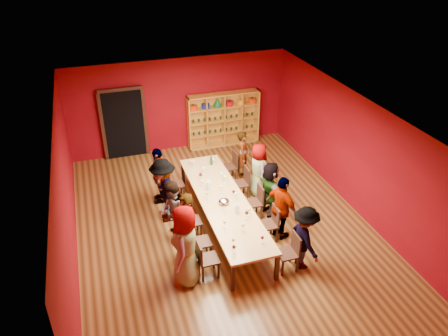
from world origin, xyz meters
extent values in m
cube|color=#593617|center=(0.00, 0.00, -0.01)|extent=(7.10, 9.10, 0.02)
cube|color=maroon|center=(0.00, 4.51, 1.50)|extent=(7.10, 0.02, 3.00)
cube|color=maroon|center=(0.00, -4.51, 1.50)|extent=(7.10, 0.02, 3.00)
cube|color=maroon|center=(-3.51, 0.00, 1.50)|extent=(0.02, 9.10, 3.00)
cube|color=maroon|center=(3.51, 0.00, 1.50)|extent=(0.02, 9.10, 3.00)
cube|color=white|center=(0.00, 0.00, 3.01)|extent=(7.10, 9.10, 0.02)
cube|color=tan|center=(0.00, 0.00, 0.72)|extent=(1.10, 4.50, 0.06)
cube|color=black|center=(-0.49, -2.17, 0.34)|extent=(0.08, 0.08, 0.69)
cube|color=black|center=(-0.49, 2.17, 0.34)|extent=(0.08, 0.08, 0.69)
cube|color=black|center=(0.49, -2.17, 0.34)|extent=(0.08, 0.08, 0.69)
cube|color=black|center=(0.49, 2.17, 0.34)|extent=(0.08, 0.08, 0.69)
cube|color=black|center=(-1.80, 4.44, 1.10)|extent=(1.20, 0.14, 2.20)
cube|color=black|center=(-1.80, 4.37, 2.25)|extent=(1.32, 0.06, 0.10)
cube|color=black|center=(-2.45, 4.37, 1.10)|extent=(0.10, 0.06, 2.20)
cube|color=black|center=(-1.15, 4.37, 1.10)|extent=(0.10, 0.06, 2.20)
cube|color=gold|center=(0.22, 4.28, 0.90)|extent=(0.04, 0.40, 1.80)
cube|color=gold|center=(2.58, 4.28, 0.90)|extent=(0.04, 0.40, 1.80)
cube|color=gold|center=(1.40, 4.28, 1.78)|extent=(2.40, 0.40, 0.04)
cube|color=gold|center=(1.40, 4.28, 0.02)|extent=(2.40, 0.40, 0.04)
cube|color=gold|center=(1.40, 4.47, 0.90)|extent=(2.40, 0.02, 1.80)
cube|color=gold|center=(1.40, 4.28, 0.45)|extent=(2.36, 0.38, 0.03)
cube|color=gold|center=(1.40, 4.28, 0.90)|extent=(2.36, 0.38, 0.03)
cube|color=gold|center=(1.40, 4.28, 1.35)|extent=(2.36, 0.38, 0.03)
cube|color=gold|center=(0.80, 4.28, 0.90)|extent=(0.03, 0.38, 1.76)
cube|color=gold|center=(1.40, 4.28, 0.90)|extent=(0.03, 0.38, 1.76)
cube|color=gold|center=(2.00, 4.28, 0.90)|extent=(0.03, 0.38, 1.76)
cylinder|color=#E9420D|center=(0.40, 4.28, 1.44)|extent=(0.26, 0.26, 0.15)
sphere|color=black|center=(0.40, 4.28, 1.53)|extent=(0.05, 0.05, 0.05)
cylinder|color=navy|center=(0.80, 4.28, 1.44)|extent=(0.26, 0.26, 0.15)
sphere|color=black|center=(0.80, 4.28, 1.53)|extent=(0.05, 0.05, 0.05)
cylinder|color=#1B6E36|center=(1.20, 4.28, 1.41)|extent=(0.26, 0.26, 0.08)
cone|color=#1B6E36|center=(1.20, 4.28, 1.56)|extent=(0.24, 0.24, 0.22)
cylinder|color=#AD1320|center=(1.60, 4.28, 1.44)|extent=(0.26, 0.26, 0.15)
sphere|color=black|center=(1.60, 4.28, 1.53)|extent=(0.05, 0.05, 0.05)
cylinder|color=gold|center=(2.00, 4.28, 1.44)|extent=(0.26, 0.26, 0.15)
sphere|color=black|center=(2.00, 4.28, 1.53)|extent=(0.05, 0.05, 0.05)
cylinder|color=#E9420D|center=(2.40, 4.28, 1.44)|extent=(0.26, 0.26, 0.15)
sphere|color=black|center=(2.40, 4.28, 1.53)|extent=(0.05, 0.05, 0.05)
cylinder|color=black|center=(0.38, 4.28, 0.52)|extent=(0.07, 0.07, 0.10)
cylinder|color=black|center=(0.56, 4.28, 0.52)|extent=(0.07, 0.07, 0.10)
cylinder|color=black|center=(0.75, 4.28, 0.52)|extent=(0.07, 0.07, 0.10)
cylinder|color=black|center=(0.93, 4.28, 0.52)|extent=(0.07, 0.07, 0.10)
cylinder|color=black|center=(1.12, 4.28, 0.52)|extent=(0.07, 0.07, 0.10)
cylinder|color=black|center=(1.30, 4.28, 0.52)|extent=(0.07, 0.07, 0.10)
cylinder|color=black|center=(1.49, 4.28, 0.52)|extent=(0.07, 0.07, 0.10)
cylinder|color=black|center=(1.67, 4.28, 0.52)|extent=(0.07, 0.07, 0.10)
cylinder|color=black|center=(1.86, 4.28, 0.52)|extent=(0.07, 0.07, 0.10)
cylinder|color=black|center=(2.04, 4.28, 0.52)|extent=(0.07, 0.07, 0.10)
cylinder|color=black|center=(2.23, 4.28, 0.52)|extent=(0.07, 0.07, 0.10)
cylinder|color=black|center=(2.42, 4.28, 0.52)|extent=(0.07, 0.07, 0.10)
cylinder|color=black|center=(0.38, 4.28, 0.97)|extent=(0.07, 0.07, 0.10)
cylinder|color=black|center=(0.56, 4.28, 0.97)|extent=(0.07, 0.07, 0.10)
cylinder|color=black|center=(0.75, 4.28, 0.97)|extent=(0.07, 0.07, 0.10)
cylinder|color=black|center=(0.93, 4.28, 0.97)|extent=(0.07, 0.07, 0.10)
cylinder|color=black|center=(1.12, 4.28, 0.97)|extent=(0.07, 0.07, 0.10)
cylinder|color=black|center=(1.30, 4.28, 0.97)|extent=(0.07, 0.07, 0.10)
cylinder|color=black|center=(1.49, 4.28, 0.97)|extent=(0.07, 0.07, 0.10)
cylinder|color=black|center=(1.67, 4.28, 0.97)|extent=(0.07, 0.07, 0.10)
cylinder|color=black|center=(1.86, 4.28, 0.97)|extent=(0.07, 0.07, 0.10)
cylinder|color=black|center=(2.04, 4.28, 0.97)|extent=(0.07, 0.07, 0.10)
cylinder|color=black|center=(2.23, 4.28, 0.97)|extent=(0.07, 0.07, 0.10)
cylinder|color=black|center=(2.42, 4.28, 0.97)|extent=(0.07, 0.07, 0.10)
cube|color=black|center=(-0.83, -1.58, 0.43)|extent=(0.42, 0.42, 0.04)
cube|color=black|center=(-1.02, -1.58, 0.67)|extent=(0.04, 0.40, 0.44)
cube|color=black|center=(-1.00, -1.75, 0.21)|extent=(0.04, 0.04, 0.41)
cube|color=black|center=(-0.66, -1.75, 0.21)|extent=(0.04, 0.04, 0.41)
cube|color=black|center=(-1.00, -1.41, 0.21)|extent=(0.04, 0.04, 0.41)
cube|color=black|center=(-0.66, -1.41, 0.21)|extent=(0.04, 0.04, 0.41)
imported|color=pink|center=(-1.30, -1.58, 0.92)|extent=(0.81, 1.02, 1.84)
cube|color=black|center=(-0.83, -1.00, 0.43)|extent=(0.42, 0.42, 0.04)
cube|color=black|center=(-1.02, -1.00, 0.67)|extent=(0.04, 0.40, 0.44)
cube|color=black|center=(-1.00, -1.17, 0.21)|extent=(0.04, 0.04, 0.41)
cube|color=black|center=(-0.66, -1.17, 0.21)|extent=(0.04, 0.04, 0.41)
cube|color=black|center=(-1.00, -0.83, 0.21)|extent=(0.04, 0.04, 0.41)
cube|color=black|center=(-0.66, -0.83, 0.21)|extent=(0.04, 0.04, 0.41)
imported|color=#577AB4|center=(-1.15, -1.00, 0.86)|extent=(0.61, 0.73, 1.73)
cube|color=black|center=(-0.83, -0.20, 0.43)|extent=(0.42, 0.42, 0.04)
cube|color=black|center=(-1.02, -0.20, 0.67)|extent=(0.04, 0.40, 0.44)
cube|color=black|center=(-1.00, -0.37, 0.21)|extent=(0.04, 0.04, 0.41)
cube|color=black|center=(-0.66, -0.37, 0.21)|extent=(0.04, 0.04, 0.41)
cube|color=black|center=(-1.00, -0.03, 0.21)|extent=(0.04, 0.04, 0.41)
cube|color=black|center=(-0.66, -0.03, 0.21)|extent=(0.04, 0.04, 0.41)
imported|color=pink|center=(-1.29, -0.20, 0.79)|extent=(0.55, 0.83, 1.59)
cube|color=black|center=(-0.83, 0.68, 0.43)|extent=(0.42, 0.42, 0.04)
cube|color=black|center=(-1.02, 0.68, 0.67)|extent=(0.04, 0.40, 0.44)
cube|color=black|center=(-1.00, 0.51, 0.21)|extent=(0.04, 0.04, 0.41)
cube|color=black|center=(-0.66, 0.51, 0.21)|extent=(0.04, 0.04, 0.41)
cube|color=black|center=(-1.00, 0.85, 0.21)|extent=(0.04, 0.04, 0.41)
cube|color=black|center=(-0.66, 0.85, 0.21)|extent=(0.04, 0.04, 0.41)
imported|color=pink|center=(-1.31, 0.68, 0.85)|extent=(0.55, 1.14, 1.70)
cube|color=black|center=(-0.83, 1.55, 0.43)|extent=(0.42, 0.42, 0.04)
cube|color=black|center=(-1.02, 1.55, 0.67)|extent=(0.04, 0.40, 0.44)
cube|color=black|center=(-1.00, 1.38, 0.21)|extent=(0.04, 0.04, 0.41)
cube|color=black|center=(-0.66, 1.38, 0.21)|extent=(0.04, 0.04, 0.41)
cube|color=black|center=(-1.00, 1.72, 0.21)|extent=(0.04, 0.04, 0.41)
cube|color=black|center=(-0.66, 1.72, 0.21)|extent=(0.04, 0.04, 0.41)
imported|color=#BF8085|center=(-1.26, 1.55, 0.79)|extent=(0.63, 1.00, 1.58)
cube|color=black|center=(0.83, -1.93, 0.43)|extent=(0.42, 0.42, 0.04)
cube|color=black|center=(1.02, -1.93, 0.67)|extent=(0.04, 0.40, 0.44)
cube|color=black|center=(0.66, -2.10, 0.21)|extent=(0.04, 0.04, 0.41)
cube|color=black|center=(1.00, -2.10, 0.21)|extent=(0.04, 0.04, 0.41)
cube|color=black|center=(0.66, -1.76, 0.21)|extent=(0.04, 0.04, 0.41)
cube|color=black|center=(1.00, -1.76, 0.21)|extent=(0.04, 0.04, 0.41)
imported|color=#608EC6|center=(1.21, -1.93, 0.76)|extent=(0.44, 0.99, 1.52)
cube|color=black|center=(0.83, -0.87, 0.43)|extent=(0.42, 0.42, 0.04)
cube|color=black|center=(1.02, -0.87, 0.67)|extent=(0.04, 0.40, 0.44)
cube|color=black|center=(0.66, -1.04, 0.21)|extent=(0.04, 0.04, 0.41)
cube|color=black|center=(1.00, -1.04, 0.21)|extent=(0.04, 0.04, 0.41)
cube|color=black|center=(0.66, -0.70, 0.21)|extent=(0.04, 0.04, 0.41)
cube|color=black|center=(1.00, -0.70, 0.21)|extent=(0.04, 0.04, 0.41)
imported|color=silver|center=(1.16, -0.87, 0.82)|extent=(0.76, 1.06, 1.64)
cube|color=black|center=(0.83, 0.08, 0.43)|extent=(0.42, 0.42, 0.04)
cube|color=black|center=(1.02, 0.08, 0.67)|extent=(0.04, 0.40, 0.44)
cube|color=black|center=(0.66, -0.09, 0.21)|extent=(0.04, 0.04, 0.41)
cube|color=black|center=(1.00, -0.09, 0.21)|extent=(0.04, 0.04, 0.41)
cube|color=black|center=(0.66, 0.25, 0.21)|extent=(0.04, 0.04, 0.41)
cube|color=black|center=(1.00, 0.25, 0.21)|extent=(0.04, 0.04, 0.41)
imported|color=#47474C|center=(1.28, 0.08, 0.75)|extent=(0.58, 1.43, 1.50)
cube|color=black|center=(0.83, 1.04, 0.43)|extent=(0.42, 0.42, 0.04)
cube|color=black|center=(1.02, 1.04, 0.67)|extent=(0.04, 0.40, 0.44)
cube|color=black|center=(0.66, 0.87, 0.21)|extent=(0.04, 0.04, 0.41)
cube|color=black|center=(1.00, 0.87, 0.21)|extent=(0.04, 0.04, 0.41)
cube|color=black|center=(0.66, 1.21, 0.21)|extent=(0.04, 0.04, 0.41)
cube|color=black|center=(1.00, 1.21, 0.21)|extent=(0.04, 0.04, 0.41)
imported|color=#505055|center=(1.34, 1.04, 0.77)|extent=(0.42, 0.76, 1.54)
cube|color=black|center=(0.83, 2.00, 0.43)|extent=(0.42, 0.42, 0.04)
cube|color=black|center=(1.02, 2.00, 0.67)|extent=(0.04, 0.40, 0.44)
cube|color=black|center=(0.66, 1.83, 0.21)|extent=(0.04, 0.04, 0.41)
cube|color=black|center=(1.00, 1.83, 0.21)|extent=(0.04, 0.04, 0.41)
cube|color=black|center=(0.66, 2.17, 0.21)|extent=(0.04, 0.04, 0.41)
cube|color=black|center=(1.00, 2.17, 0.21)|extent=(0.04, 0.04, 0.41)
imported|color=silver|center=(1.25, 2.00, 0.75)|extent=(0.58, 0.66, 1.50)
cylinder|color=white|center=(0.30, 0.72, 0.75)|extent=(0.07, 0.07, 0.01)
cylinder|color=white|center=(0.30, 0.72, 0.82)|extent=(0.01, 0.01, 0.12)
ellipsoid|color=beige|center=(0.30, 0.72, 0.92)|extent=(0.09, 0.09, 0.10)
cylinder|color=white|center=(0.29, -1.79, 0.75)|extent=(0.06, 0.06, 0.01)
cylinder|color=white|center=(0.29, -1.79, 0.81)|extent=(0.01, 0.01, 0.10)
ellipsoid|color=#430710|center=(0.29, -1.79, 0.89)|extent=(0.07, 0.07, 0.08)
cylinder|color=white|center=(0.29, 1.75, 0.75)|extent=(0.07, 0.07, 0.01)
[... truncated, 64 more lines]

